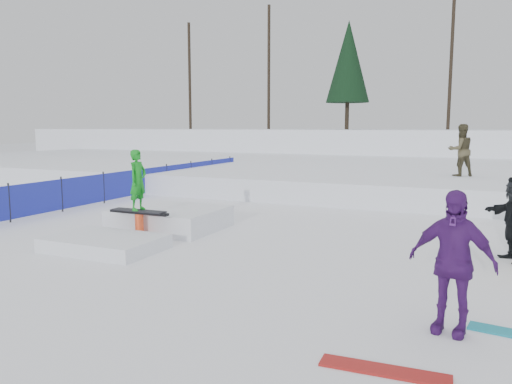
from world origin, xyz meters
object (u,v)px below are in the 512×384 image
at_px(safety_fence, 138,182).
at_px(jib_rail_feature, 154,222).
at_px(walker_olive, 461,150).
at_px(spectator_purple, 452,262).

xyz_separation_m(safety_fence, jib_rail_feature, (4.54, -5.29, -0.25)).
distance_m(safety_fence, jib_rail_feature, 6.98).
bearing_deg(walker_olive, jib_rail_feature, 26.41).
relative_size(walker_olive, spectator_purple, 1.03).
xyz_separation_m(safety_fence, walker_olive, (11.13, 4.73, 1.22)).
bearing_deg(spectator_purple, walker_olive, 104.27).
height_order(safety_fence, jib_rail_feature, jib_rail_feature).
bearing_deg(spectator_purple, jib_rail_feature, 166.98).
bearing_deg(walker_olive, safety_fence, -7.24).
xyz_separation_m(walker_olive, spectator_purple, (0.44, -13.36, -0.83)).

